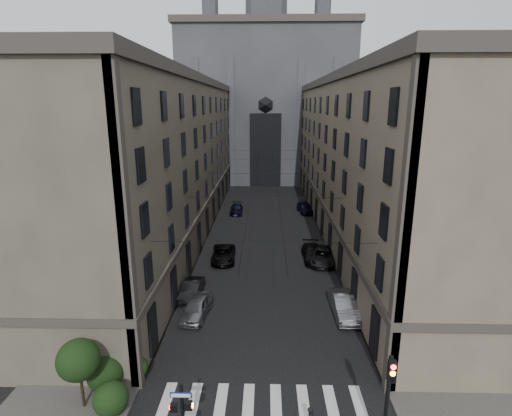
# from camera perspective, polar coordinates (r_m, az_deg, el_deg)

# --- Properties ---
(sidewalk_left) EXTENTS (7.00, 80.00, 0.15)m
(sidewalk_left) POSITION_cam_1_polar(r_m,az_deg,el_deg) (52.70, -10.28, -2.88)
(sidewalk_left) COLOR #383533
(sidewalk_left) RESTS_ON ground
(sidewalk_right) EXTENTS (7.00, 80.00, 0.15)m
(sidewalk_right) POSITION_cam_1_polar(r_m,az_deg,el_deg) (52.65, 12.75, -3.02)
(sidewalk_right) COLOR #383533
(sidewalk_right) RESTS_ON ground
(zebra_crossing) EXTENTS (11.00, 3.20, 0.01)m
(zebra_crossing) POSITION_cam_1_polar(r_m,az_deg,el_deg) (24.05, 0.88, -26.23)
(zebra_crossing) COLOR beige
(zebra_crossing) RESTS_ON ground
(building_left) EXTENTS (13.60, 60.60, 18.85)m
(building_left) POSITION_cam_1_polar(r_m,az_deg,el_deg) (51.42, -13.98, 7.09)
(building_left) COLOR #454035
(building_left) RESTS_ON ground
(building_right) EXTENTS (13.60, 60.60, 18.85)m
(building_right) POSITION_cam_1_polar(r_m,az_deg,el_deg) (51.35, 16.57, 6.90)
(building_right) COLOR brown
(building_right) RESTS_ON ground
(gothic_tower) EXTENTS (35.00, 23.00, 58.00)m
(gothic_tower) POSITION_cam_1_polar(r_m,az_deg,el_deg) (88.16, 1.41, 16.00)
(gothic_tower) COLOR #2D2D33
(gothic_tower) RESTS_ON ground
(pedestrian_signal_left) EXTENTS (1.02, 0.38, 4.00)m
(pedestrian_signal_left) POSITION_cam_1_polar(r_m,az_deg,el_deg) (20.23, -10.47, -27.22)
(pedestrian_signal_left) COLOR black
(pedestrian_signal_left) RESTS_ON ground
(traffic_light_right) EXTENTS (0.34, 0.50, 5.20)m
(traffic_light_right) POSITION_cam_1_polar(r_m,az_deg,el_deg) (20.33, 18.37, -24.00)
(traffic_light_right) COLOR black
(traffic_light_right) RESTS_ON ground
(shrub_cluster) EXTENTS (3.90, 4.40, 3.90)m
(shrub_cluster) POSITION_cam_1_polar(r_m,az_deg,el_deg) (24.57, -21.45, -21.08)
(shrub_cluster) COLOR black
(shrub_cluster) RESTS_ON sidewalk_left
(tram_wires) EXTENTS (14.00, 60.00, 0.43)m
(tram_wires) POSITION_cam_1_polar(r_m,az_deg,el_deg) (49.55, 1.27, 4.79)
(tram_wires) COLOR black
(tram_wires) RESTS_ON ground
(car_left_near) EXTENTS (2.24, 4.50, 1.47)m
(car_left_near) POSITION_cam_1_polar(r_m,az_deg,el_deg) (31.60, -8.51, -13.88)
(car_left_near) COLOR slate
(car_left_near) RESTS_ON ground
(car_left_midnear) EXTENTS (1.70, 4.20, 1.36)m
(car_left_midnear) POSITION_cam_1_polar(r_m,az_deg,el_deg) (34.53, -9.18, -11.42)
(car_left_midnear) COLOR black
(car_left_midnear) RESTS_ON ground
(car_left_midfar) EXTENTS (2.57, 5.17, 1.41)m
(car_left_midfar) POSITION_cam_1_polar(r_m,az_deg,el_deg) (41.56, -4.67, -6.60)
(car_left_midfar) COLOR black
(car_left_midfar) RESTS_ON ground
(car_left_far) EXTENTS (1.91, 4.52, 1.30)m
(car_left_far) POSITION_cam_1_polar(r_m,az_deg,el_deg) (59.12, -2.81, -0.14)
(car_left_far) COLOR black
(car_left_far) RESTS_ON ground
(car_right_near) EXTENTS (1.80, 4.90, 1.60)m
(car_right_near) POSITION_cam_1_polar(r_m,az_deg,el_deg) (32.11, 12.52, -13.46)
(car_right_near) COLOR slate
(car_right_near) RESTS_ON ground
(car_right_midnear) EXTENTS (3.07, 5.54, 1.47)m
(car_right_midnear) POSITION_cam_1_polar(r_m,az_deg,el_deg) (41.51, 9.40, -6.75)
(car_right_midnear) COLOR black
(car_right_midnear) RESTS_ON ground
(car_right_midfar) EXTENTS (2.13, 5.07, 1.46)m
(car_right_midfar) POSITION_cam_1_polar(r_m,az_deg,el_deg) (42.07, 8.13, -6.41)
(car_right_midfar) COLOR black
(car_right_midfar) RESTS_ON ground
(car_right_far) EXTENTS (2.45, 4.77, 1.55)m
(car_right_far) POSITION_cam_1_polar(r_m,az_deg,el_deg) (59.83, 7.00, 0.07)
(car_right_far) COLOR black
(car_right_far) RESTS_ON ground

